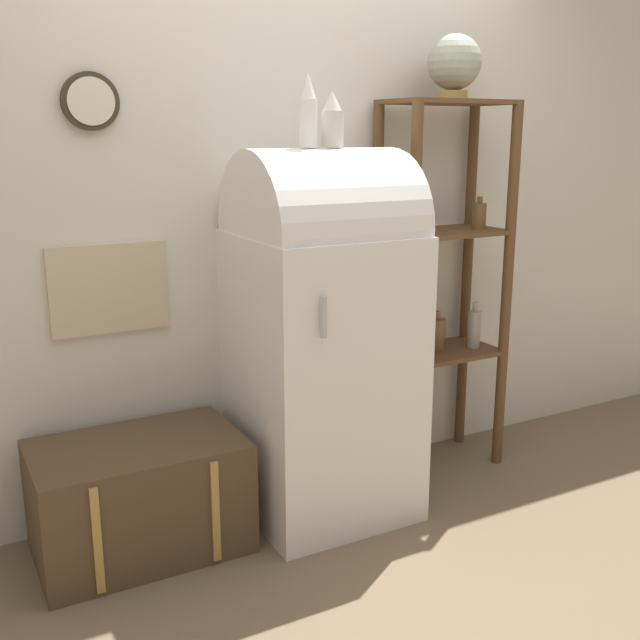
# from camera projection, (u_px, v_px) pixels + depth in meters

# --- Properties ---
(ground_plane) EXTENTS (12.00, 12.00, 0.00)m
(ground_plane) POSITION_uv_depth(u_px,v_px,m) (348.00, 529.00, 3.12)
(ground_plane) COLOR #7A664C
(wall_back) EXTENTS (7.00, 0.09, 2.70)m
(wall_back) POSITION_uv_depth(u_px,v_px,m) (284.00, 192.00, 3.28)
(wall_back) COLOR silver
(wall_back) RESTS_ON ground_plane
(refrigerator) EXTENTS (0.67, 0.68, 1.55)m
(refrigerator) POSITION_uv_depth(u_px,v_px,m) (323.00, 329.00, 3.11)
(refrigerator) COLOR white
(refrigerator) RESTS_ON ground_plane
(suitcase_trunk) EXTENTS (0.79, 0.51, 0.45)m
(suitcase_trunk) POSITION_uv_depth(u_px,v_px,m) (140.00, 497.00, 2.92)
(suitcase_trunk) COLOR brown
(suitcase_trunk) RESTS_ON ground_plane
(shelf_unit) EXTENTS (0.60, 0.35, 1.75)m
(shelf_unit) POSITION_uv_depth(u_px,v_px,m) (442.00, 274.00, 3.52)
(shelf_unit) COLOR brown
(shelf_unit) RESTS_ON ground_plane
(globe) EXTENTS (0.24, 0.24, 0.28)m
(globe) POSITION_uv_depth(u_px,v_px,m) (454.00, 64.00, 3.30)
(globe) COLOR #AD8942
(globe) RESTS_ON shelf_unit
(vase_left) EXTENTS (0.07, 0.07, 0.28)m
(vase_left) POSITION_uv_depth(u_px,v_px,m) (308.00, 113.00, 2.87)
(vase_left) COLOR white
(vase_left) RESTS_ON refrigerator
(vase_center) EXTENTS (0.09, 0.09, 0.22)m
(vase_center) POSITION_uv_depth(u_px,v_px,m) (332.00, 121.00, 2.94)
(vase_center) COLOR beige
(vase_center) RESTS_ON refrigerator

